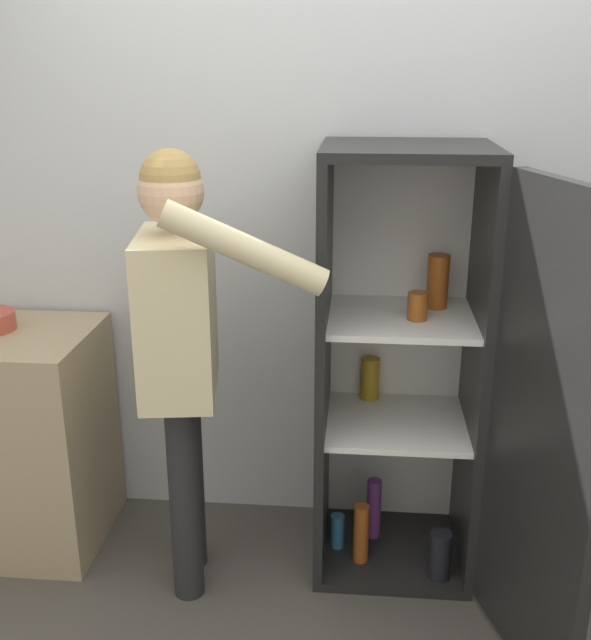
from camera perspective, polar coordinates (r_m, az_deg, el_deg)
name	(u,v)px	position (r m, az deg, el deg)	size (l,w,h in m)	color
wall_back	(343,229)	(3.01, 3.61, 6.93)	(7.00, 0.06, 2.55)	silver
refrigerator	(426,381)	(2.77, 9.94, -4.57)	(0.82, 1.12, 1.64)	black
person	(181,326)	(2.62, -8.74, -0.46)	(0.69, 0.58, 1.65)	#262628
counter	(9,438)	(3.30, -21.00, -8.38)	(0.74, 0.57, 0.91)	tan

